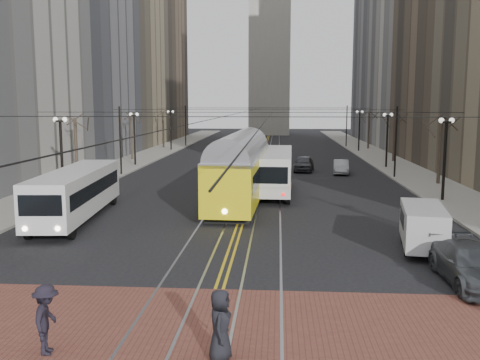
# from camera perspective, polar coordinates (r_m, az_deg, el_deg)

# --- Properties ---
(ground) EXTENTS (260.00, 260.00, 0.00)m
(ground) POSITION_cam_1_polar(r_m,az_deg,el_deg) (21.18, -1.94, -10.68)
(ground) COLOR black
(ground) RESTS_ON ground
(sidewalk_left) EXTENTS (5.00, 140.00, 0.15)m
(sidewalk_left) POSITION_cam_1_polar(r_m,az_deg,el_deg) (67.50, -10.62, 2.23)
(sidewalk_left) COLOR gray
(sidewalk_left) RESTS_ON ground
(sidewalk_right) EXTENTS (5.00, 140.00, 0.15)m
(sidewalk_right) POSITION_cam_1_polar(r_m,az_deg,el_deg) (66.54, 15.25, 2.00)
(sidewalk_right) COLOR gray
(sidewalk_right) RESTS_ON ground
(crosswalk_band) EXTENTS (25.00, 6.00, 0.01)m
(crosswalk_band) POSITION_cam_1_polar(r_m,az_deg,el_deg) (17.46, -3.37, -14.86)
(crosswalk_band) COLOR brown
(crosswalk_band) RESTS_ON ground
(streetcar_rails) EXTENTS (4.80, 130.00, 0.02)m
(streetcar_rails) POSITION_cam_1_polar(r_m,az_deg,el_deg) (65.33, 2.22, 2.11)
(streetcar_rails) COLOR gray
(streetcar_rails) RESTS_ON ground
(centre_lines) EXTENTS (0.42, 130.00, 0.01)m
(centre_lines) POSITION_cam_1_polar(r_m,az_deg,el_deg) (65.33, 2.22, 2.11)
(centre_lines) COLOR gold
(centre_lines) RESTS_ON ground
(building_left_mid) EXTENTS (16.00, 20.00, 34.00)m
(building_left_mid) POSITION_cam_1_polar(r_m,az_deg,el_deg) (72.22, -19.18, 15.77)
(building_left_mid) COLOR slate
(building_left_mid) RESTS_ON ground
(building_left_far) EXTENTS (16.00, 20.00, 40.00)m
(building_left_far) POSITION_cam_1_polar(r_m,az_deg,el_deg) (110.27, -10.79, 14.83)
(building_left_far) COLOR brown
(building_left_far) RESTS_ON ground
(building_right_far) EXTENTS (16.00, 20.00, 40.00)m
(building_right_far) POSITION_cam_1_polar(r_m,az_deg,el_deg) (109.28, 17.00, 14.69)
(building_right_far) COLOR slate
(building_right_far) RESTS_ON ground
(lamp_posts) EXTENTS (27.60, 57.20, 5.60)m
(lamp_posts) POSITION_cam_1_polar(r_m,az_deg,el_deg) (48.90, 1.60, 3.39)
(lamp_posts) COLOR black
(lamp_posts) RESTS_ON ground
(street_trees) EXTENTS (31.68, 53.28, 5.60)m
(street_trees) POSITION_cam_1_polar(r_m,az_deg,el_deg) (55.37, 1.90, 3.94)
(street_trees) COLOR #382D23
(street_trees) RESTS_ON ground
(trolley_wires) EXTENTS (25.96, 120.00, 6.60)m
(trolley_wires) POSITION_cam_1_polar(r_m,az_deg,el_deg) (54.89, 1.88, 4.92)
(trolley_wires) COLOR black
(trolley_wires) RESTS_ON ground
(transit_bus) EXTENTS (3.44, 12.03, 2.97)m
(transit_bus) POSITION_cam_1_polar(r_m,az_deg,el_deg) (33.07, -17.03, -1.54)
(transit_bus) COLOR silver
(transit_bus) RESTS_ON ground
(streetcar) EXTENTS (3.57, 16.01, 3.75)m
(streetcar) POSITION_cam_1_polar(r_m,az_deg,el_deg) (37.40, 0.03, 0.51)
(streetcar) COLOR yellow
(streetcar) RESTS_ON ground
(rear_bus) EXTENTS (2.99, 12.39, 3.22)m
(rear_bus) POSITION_cam_1_polar(r_m,az_deg,el_deg) (41.52, 3.62, 0.88)
(rear_bus) COLOR silver
(rear_bus) RESTS_ON ground
(cargo_van) EXTENTS (2.56, 4.96, 2.09)m
(cargo_van) POSITION_cam_1_polar(r_m,az_deg,el_deg) (26.48, 18.92, -4.93)
(cargo_van) COLOR #B8B8B8
(cargo_van) RESTS_ON ground
(sedan_grey) EXTENTS (2.40, 4.82, 1.58)m
(sedan_grey) POSITION_cam_1_polar(r_m,az_deg,el_deg) (55.11, 6.83, 1.77)
(sedan_grey) COLOR #383A3F
(sedan_grey) RESTS_ON ground
(sedan_silver) EXTENTS (1.85, 4.27, 1.37)m
(sedan_silver) POSITION_cam_1_polar(r_m,az_deg,el_deg) (53.50, 10.73, 1.38)
(sedan_silver) COLOR #989B9F
(sedan_silver) RESTS_ON ground
(sedan_parked) EXTENTS (2.19, 5.16, 1.48)m
(sedan_parked) POSITION_cam_1_polar(r_m,az_deg,el_deg) (22.43, 23.35, -8.29)
(sedan_parked) COLOR #42464A
(sedan_parked) RESTS_ON ground
(pedestrian_a) EXTENTS (0.65, 0.98, 1.95)m
(pedestrian_a) POSITION_cam_1_polar(r_m,az_deg,el_deg) (14.72, -2.11, -15.22)
(pedestrian_a) COLOR black
(pedestrian_a) RESTS_ON crosswalk_band
(pedestrian_d) EXTENTS (0.89, 1.35, 1.96)m
(pedestrian_d) POSITION_cam_1_polar(r_m,az_deg,el_deg) (15.97, -19.95, -13.79)
(pedestrian_d) COLOR black
(pedestrian_d) RESTS_ON crosswalk_band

